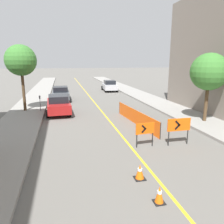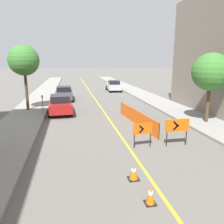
{
  "view_description": "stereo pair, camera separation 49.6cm",
  "coord_description": "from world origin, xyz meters",
  "px_view_note": "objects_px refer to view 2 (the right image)",
  "views": [
    {
      "loc": [
        -3.33,
        5.1,
        4.35
      ],
      "look_at": [
        -0.12,
        19.08,
        1.0
      ],
      "focal_mm": 35.0,
      "sensor_mm": 36.0,
      "label": 1
    },
    {
      "loc": [
        -2.84,
        5.0,
        4.35
      ],
      "look_at": [
        -0.12,
        19.08,
        1.0
      ],
      "focal_mm": 35.0,
      "sensor_mm": 36.0,
      "label": 2
    }
  ],
  "objects_px": {
    "traffic_cone_fifth": "(150,195)",
    "parked_car_curb_far": "(114,86)",
    "arrow_barricade_primary": "(143,130)",
    "parked_car_curb_mid": "(64,93)",
    "street_tree_right_near": "(211,72)",
    "arrow_barricade_secondary": "(177,126)",
    "traffic_cone_farthest": "(134,172)",
    "parking_meter_near_curb": "(42,99)",
    "parked_car_curb_near": "(61,104)",
    "street_tree_left_near": "(24,61)"
  },
  "relations": [
    {
      "from": "traffic_cone_farthest",
      "to": "parked_car_curb_near",
      "type": "xyz_separation_m",
      "value": [
        -3.06,
        11.53,
        0.51
      ]
    },
    {
      "from": "parked_car_curb_near",
      "to": "street_tree_right_near",
      "type": "bearing_deg",
      "value": -30.13
    },
    {
      "from": "traffic_cone_fifth",
      "to": "arrow_barricade_primary",
      "type": "height_order",
      "value": "arrow_barricade_primary"
    },
    {
      "from": "parked_car_curb_mid",
      "to": "street_tree_right_near",
      "type": "relative_size",
      "value": 0.91
    },
    {
      "from": "arrow_barricade_primary",
      "to": "street_tree_right_near",
      "type": "bearing_deg",
      "value": 23.8
    },
    {
      "from": "arrow_barricade_secondary",
      "to": "street_tree_right_near",
      "type": "relative_size",
      "value": 0.3
    },
    {
      "from": "street_tree_left_near",
      "to": "arrow_barricade_primary",
      "type": "bearing_deg",
      "value": -53.39
    },
    {
      "from": "traffic_cone_farthest",
      "to": "parked_car_curb_mid",
      "type": "relative_size",
      "value": 0.14
    },
    {
      "from": "parked_car_curb_mid",
      "to": "parking_meter_near_curb",
      "type": "height_order",
      "value": "parked_car_curb_mid"
    },
    {
      "from": "parked_car_curb_near",
      "to": "parking_meter_near_curb",
      "type": "bearing_deg",
      "value": 152.36
    },
    {
      "from": "traffic_cone_fifth",
      "to": "parked_car_curb_near",
      "type": "relative_size",
      "value": 0.13
    },
    {
      "from": "arrow_barricade_primary",
      "to": "parked_car_curb_near",
      "type": "bearing_deg",
      "value": 111.62
    },
    {
      "from": "traffic_cone_farthest",
      "to": "parked_car_curb_far",
      "type": "distance_m",
      "value": 25.03
    },
    {
      "from": "traffic_cone_fifth",
      "to": "parked_car_curb_mid",
      "type": "distance_m",
      "value": 19.76
    },
    {
      "from": "parked_car_curb_near",
      "to": "parking_meter_near_curb",
      "type": "xyz_separation_m",
      "value": [
        -1.54,
        0.71,
        0.32
      ]
    },
    {
      "from": "arrow_barricade_secondary",
      "to": "parking_meter_near_curb",
      "type": "xyz_separation_m",
      "value": [
        -7.77,
        9.42,
        0.07
      ]
    },
    {
      "from": "traffic_cone_farthest",
      "to": "parked_car_curb_mid",
      "type": "bearing_deg",
      "value": 99.09
    },
    {
      "from": "parking_meter_near_curb",
      "to": "street_tree_left_near",
      "type": "bearing_deg",
      "value": 160.22
    },
    {
      "from": "arrow_barricade_secondary",
      "to": "street_tree_left_near",
      "type": "xyz_separation_m",
      "value": [
        -9.09,
        9.89,
        3.34
      ]
    },
    {
      "from": "parked_car_curb_mid",
      "to": "street_tree_right_near",
      "type": "distance_m",
      "value": 15.76
    },
    {
      "from": "traffic_cone_fifth",
      "to": "traffic_cone_farthest",
      "type": "height_order",
      "value": "traffic_cone_farthest"
    },
    {
      "from": "parked_car_curb_mid",
      "to": "parked_car_curb_far",
      "type": "relative_size",
      "value": 0.98
    },
    {
      "from": "arrow_barricade_primary",
      "to": "street_tree_left_near",
      "type": "bearing_deg",
      "value": 121.11
    },
    {
      "from": "traffic_cone_fifth",
      "to": "street_tree_left_near",
      "type": "bearing_deg",
      "value": 112.96
    },
    {
      "from": "parked_car_curb_far",
      "to": "street_tree_left_near",
      "type": "bearing_deg",
      "value": -126.93
    },
    {
      "from": "parking_meter_near_curb",
      "to": "street_tree_left_near",
      "type": "relative_size",
      "value": 0.24
    },
    {
      "from": "parked_car_curb_near",
      "to": "parked_car_curb_far",
      "type": "relative_size",
      "value": 1.0
    },
    {
      "from": "traffic_cone_fifth",
      "to": "traffic_cone_farthest",
      "type": "distance_m",
      "value": 1.5
    },
    {
      "from": "traffic_cone_fifth",
      "to": "street_tree_left_near",
      "type": "relative_size",
      "value": 0.11
    },
    {
      "from": "traffic_cone_fifth",
      "to": "arrow_barricade_secondary",
      "type": "xyz_separation_m",
      "value": [
        3.07,
        4.33,
        0.76
      ]
    },
    {
      "from": "arrow_barricade_secondary",
      "to": "parked_car_curb_mid",
      "type": "relative_size",
      "value": 0.34
    },
    {
      "from": "arrow_barricade_primary",
      "to": "parked_car_curb_mid",
      "type": "relative_size",
      "value": 0.3
    },
    {
      "from": "parking_meter_near_curb",
      "to": "traffic_cone_fifth",
      "type": "bearing_deg",
      "value": -71.11
    },
    {
      "from": "parking_meter_near_curb",
      "to": "street_tree_right_near",
      "type": "height_order",
      "value": "street_tree_right_near"
    },
    {
      "from": "parked_car_curb_near",
      "to": "parked_car_curb_far",
      "type": "height_order",
      "value": "same"
    },
    {
      "from": "street_tree_right_near",
      "to": "arrow_barricade_secondary",
      "type": "bearing_deg",
      "value": -139.71
    },
    {
      "from": "arrow_barricade_primary",
      "to": "parking_meter_near_curb",
      "type": "distance_m",
      "value": 11.03
    },
    {
      "from": "parking_meter_near_curb",
      "to": "parked_car_curb_near",
      "type": "bearing_deg",
      "value": -24.82
    },
    {
      "from": "traffic_cone_fifth",
      "to": "parked_car_curb_far",
      "type": "distance_m",
      "value": 26.49
    },
    {
      "from": "traffic_cone_fifth",
      "to": "parking_meter_near_curb",
      "type": "bearing_deg",
      "value": 108.89
    },
    {
      "from": "street_tree_left_near",
      "to": "street_tree_right_near",
      "type": "bearing_deg",
      "value": -26.3
    },
    {
      "from": "traffic_cone_fifth",
      "to": "street_tree_right_near",
      "type": "xyz_separation_m",
      "value": [
        7.09,
        7.74,
        3.34
      ]
    },
    {
      "from": "street_tree_right_near",
      "to": "traffic_cone_farthest",
      "type": "bearing_deg",
      "value": -139.05
    },
    {
      "from": "traffic_cone_farthest",
      "to": "parked_car_curb_far",
      "type": "height_order",
      "value": "parked_car_curb_far"
    },
    {
      "from": "traffic_cone_fifth",
      "to": "parked_car_curb_near",
      "type": "bearing_deg",
      "value": 103.64
    },
    {
      "from": "arrow_barricade_primary",
      "to": "parking_meter_near_curb",
      "type": "height_order",
      "value": "parking_meter_near_curb"
    },
    {
      "from": "parked_car_curb_far",
      "to": "traffic_cone_fifth",
      "type": "bearing_deg",
      "value": -95.58
    },
    {
      "from": "parked_car_curb_near",
      "to": "street_tree_right_near",
      "type": "relative_size",
      "value": 0.92
    },
    {
      "from": "arrow_barricade_primary",
      "to": "parked_car_curb_far",
      "type": "bearing_deg",
      "value": 77.01
    },
    {
      "from": "arrow_barricade_secondary",
      "to": "parked_car_curb_far",
      "type": "height_order",
      "value": "parked_car_curb_far"
    }
  ]
}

